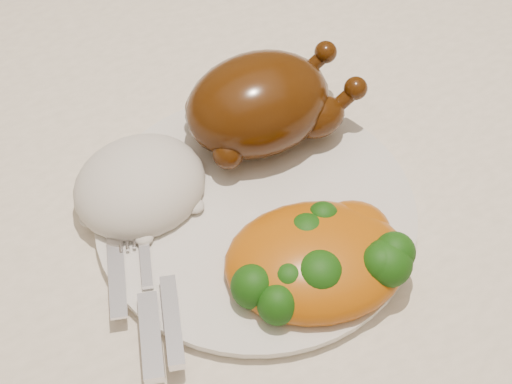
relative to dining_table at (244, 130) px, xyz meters
name	(u,v)px	position (x,y,z in m)	size (l,w,h in m)	color
floor	(248,382)	(0.00, 0.00, -0.67)	(4.00, 4.00, 0.00)	brown
dining_table	(244,130)	(0.00, 0.00, 0.00)	(1.60, 0.90, 0.76)	brown
tablecloth	(243,81)	(0.00, 0.00, 0.07)	(1.73, 1.03, 0.18)	white
dinner_plate	(256,212)	(-0.07, -0.18, 0.11)	(0.26, 0.26, 0.01)	silver
roast_chicken	(262,103)	(-0.03, -0.11, 0.15)	(0.15, 0.10, 0.08)	#4C2708
rice_mound	(140,186)	(-0.15, -0.13, 0.12)	(0.13, 0.12, 0.06)	white
mac_and_cheese	(323,259)	(-0.05, -0.25, 0.13)	(0.16, 0.14, 0.05)	#B54A0B
cutlery	(149,303)	(-0.18, -0.23, 0.12)	(0.06, 0.16, 0.01)	silver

